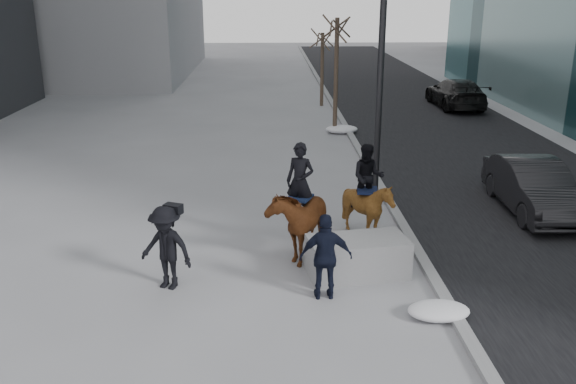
{
  "coord_description": "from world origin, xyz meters",
  "views": [
    {
      "loc": [
        -0.44,
        -11.74,
        5.82
      ],
      "look_at": [
        0.0,
        1.2,
        1.5
      ],
      "focal_mm": 38.0,
      "sensor_mm": 36.0,
      "label": 1
    }
  ],
  "objects_px": {
    "planter": "(357,257)",
    "mounted_left": "(300,215)",
    "mounted_right": "(368,202)",
    "car_near": "(534,187)"
  },
  "relations": [
    {
      "from": "mounted_right",
      "to": "mounted_left",
      "type": "bearing_deg",
      "value": -153.09
    },
    {
      "from": "mounted_left",
      "to": "mounted_right",
      "type": "bearing_deg",
      "value": 26.91
    },
    {
      "from": "planter",
      "to": "mounted_right",
      "type": "height_order",
      "value": "mounted_right"
    },
    {
      "from": "planter",
      "to": "mounted_left",
      "type": "height_order",
      "value": "mounted_left"
    },
    {
      "from": "planter",
      "to": "mounted_left",
      "type": "bearing_deg",
      "value": 135.9
    },
    {
      "from": "mounted_left",
      "to": "car_near",
      "type": "bearing_deg",
      "value": 21.92
    },
    {
      "from": "planter",
      "to": "mounted_left",
      "type": "relative_size",
      "value": 0.8
    },
    {
      "from": "mounted_right",
      "to": "planter",
      "type": "bearing_deg",
      "value": -104.39
    },
    {
      "from": "car_near",
      "to": "mounted_left",
      "type": "height_order",
      "value": "mounted_left"
    },
    {
      "from": "planter",
      "to": "car_near",
      "type": "xyz_separation_m",
      "value": [
        5.34,
        3.75,
        0.3
      ]
    }
  ]
}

